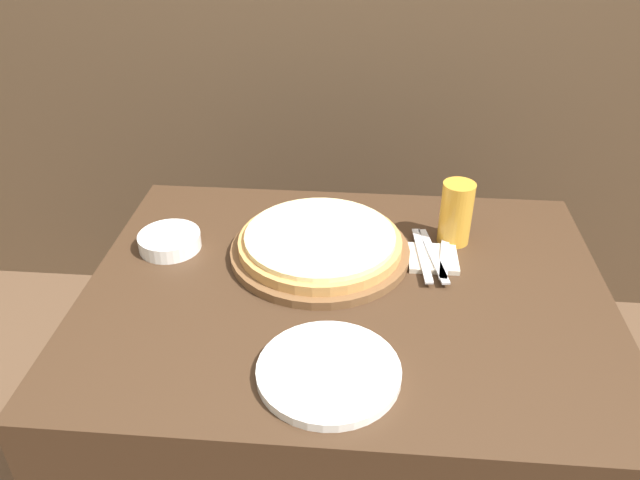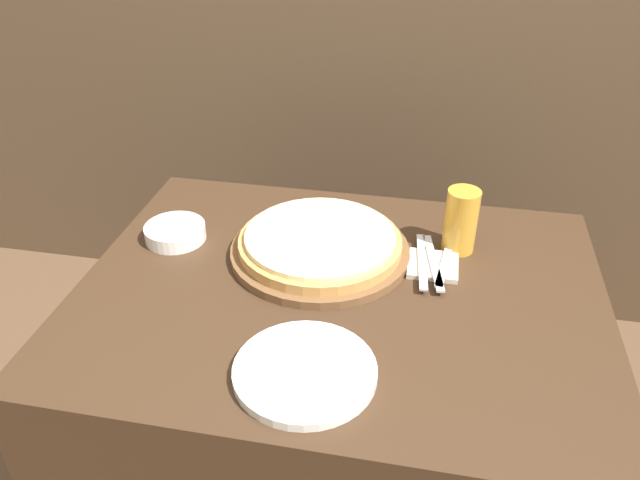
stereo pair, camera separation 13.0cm
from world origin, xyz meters
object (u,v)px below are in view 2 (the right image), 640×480
at_px(side_bowl, 175,232).
at_px(fork, 422,261).
at_px(dinner_knife, 433,262).
at_px(pizza_on_board, 320,245).
at_px(spoon, 445,263).
at_px(beer_glass, 461,218).
at_px(dinner_plate, 305,371).

xyz_separation_m(side_bowl, fork, (0.58, -0.00, -0.00)).
bearing_deg(side_bowl, dinner_knife, -0.32).
height_order(pizza_on_board, side_bowl, pizza_on_board).
relative_size(pizza_on_board, spoon, 2.21).
distance_m(beer_glass, side_bowl, 0.67).
bearing_deg(fork, pizza_on_board, 179.40).
bearing_deg(dinner_plate, beer_glass, 60.84).
relative_size(beer_glass, dinner_knife, 0.70).
xyz_separation_m(dinner_knife, spoon, (0.02, 0.00, 0.00)).
xyz_separation_m(pizza_on_board, beer_glass, (0.31, 0.09, 0.06)).
bearing_deg(dinner_knife, beer_glass, 59.46).
bearing_deg(spoon, beer_glass, 72.92).
bearing_deg(fork, dinner_knife, 0.00).
distance_m(beer_glass, spoon, 0.11).
bearing_deg(beer_glass, dinner_knife, -120.54).
bearing_deg(pizza_on_board, dinner_knife, -0.54).
bearing_deg(beer_glass, spoon, -107.08).
bearing_deg(dinner_knife, dinner_plate, -118.83).
bearing_deg(dinner_knife, side_bowl, 179.68).
distance_m(pizza_on_board, fork, 0.23).
xyz_separation_m(fork, spoon, (0.05, 0.00, 0.00)).
relative_size(beer_glass, fork, 0.70).
height_order(pizza_on_board, dinner_knife, pizza_on_board).
bearing_deg(beer_glass, fork, -131.11).
distance_m(pizza_on_board, spoon, 0.28).
bearing_deg(pizza_on_board, spoon, -0.49).
height_order(beer_glass, dinner_plate, beer_glass).
bearing_deg(dinner_plate, spoon, 58.36).
xyz_separation_m(dinner_plate, dinner_knife, (0.21, 0.38, 0.01)).
bearing_deg(dinner_knife, fork, 180.00).
bearing_deg(fork, beer_glass, 48.89).
height_order(side_bowl, dinner_knife, side_bowl).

